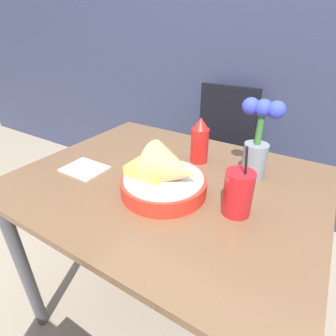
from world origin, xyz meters
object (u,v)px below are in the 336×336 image
Objects in this scene: ketchup_bottle at (200,141)px; drink_cup at (238,194)px; chair_far_window at (220,144)px; flower_vase at (258,141)px; food_basket at (166,178)px.

ketchup_bottle is 0.81× the size of drink_cup.
chair_far_window is 0.80m from ketchup_bottle.
drink_cup is at bearing -45.65° from ketchup_bottle.
drink_cup is at bearing -84.95° from flower_vase.
drink_cup reaches higher than ketchup_bottle.
food_basket is at bearing -127.72° from flower_vase.
flower_vase is (0.21, 0.27, 0.08)m from food_basket.
ketchup_bottle is at bearing 134.35° from drink_cup.
chair_far_window is 3.20× the size of flower_vase.
food_basket is at bearing -79.26° from chair_far_window.
food_basket is 0.27m from ketchup_bottle.
drink_cup is (0.42, -0.97, 0.29)m from chair_far_window.
ketchup_bottle is at bearing 178.36° from flower_vase.
flower_vase is at bearing -61.51° from chair_far_window.
chair_far_window is at bearing 100.74° from food_basket.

